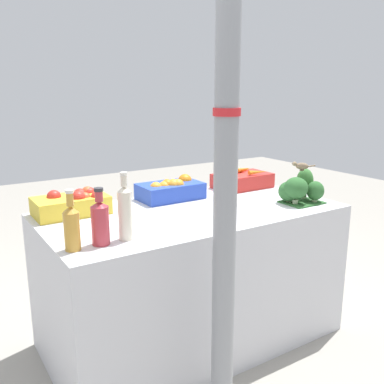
% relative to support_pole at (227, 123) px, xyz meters
% --- Properties ---
extents(ground_plane, '(10.00, 10.00, 0.00)m').
position_rel_support_pole_xyz_m(ground_plane, '(0.25, 0.63, -1.31)').
color(ground_plane, gray).
extents(market_table, '(1.62, 0.84, 0.78)m').
position_rel_support_pole_xyz_m(market_table, '(0.25, 0.63, -0.92)').
color(market_table, silver).
rests_on(market_table, ground_plane).
extents(support_pole, '(0.11, 0.11, 2.62)m').
position_rel_support_pole_xyz_m(support_pole, '(0.00, 0.00, 0.00)').
color(support_pole, gray).
rests_on(support_pole, ground_plane).
extents(apple_crate, '(0.38, 0.23, 0.13)m').
position_rel_support_pole_xyz_m(apple_crate, '(-0.33, 0.90, -0.47)').
color(apple_crate, gold).
rests_on(apple_crate, market_table).
extents(orange_crate, '(0.38, 0.23, 0.13)m').
position_rel_support_pole_xyz_m(orange_crate, '(0.27, 0.89, -0.47)').
color(orange_crate, '#2847B7').
rests_on(orange_crate, market_table).
extents(carrot_crate, '(0.38, 0.23, 0.13)m').
position_rel_support_pole_xyz_m(carrot_crate, '(0.82, 0.90, -0.47)').
color(carrot_crate, red).
rests_on(carrot_crate, market_table).
extents(broccoli_pile, '(0.25, 0.19, 0.19)m').
position_rel_support_pole_xyz_m(broccoli_pile, '(0.85, 0.41, -0.44)').
color(broccoli_pile, '#2D602D').
rests_on(broccoli_pile, market_table).
extents(juice_bottle_amber, '(0.07, 0.07, 0.26)m').
position_rel_support_pole_xyz_m(juice_bottle_amber, '(-0.49, 0.38, -0.42)').
color(juice_bottle_amber, gold).
rests_on(juice_bottle_amber, market_table).
extents(juice_bottle_ruby, '(0.08, 0.08, 0.25)m').
position_rel_support_pole_xyz_m(juice_bottle_ruby, '(-0.37, 0.38, -0.42)').
color(juice_bottle_ruby, '#B2333D').
rests_on(juice_bottle_ruby, market_table).
extents(juice_bottle_cloudy, '(0.06, 0.06, 0.30)m').
position_rel_support_pole_xyz_m(juice_bottle_cloudy, '(-0.26, 0.38, -0.40)').
color(juice_bottle_cloudy, beige).
rests_on(juice_bottle_cloudy, market_table).
extents(sparrow_bird, '(0.10, 0.11, 0.05)m').
position_rel_support_pole_xyz_m(sparrow_bird, '(0.86, 0.42, -0.31)').
color(sparrow_bird, '#4C3D2D').
rests_on(sparrow_bird, broccoli_pile).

